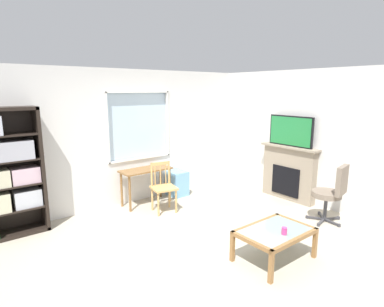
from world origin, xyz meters
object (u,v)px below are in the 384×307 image
(desk_under_window, at_px, (146,175))
(tv, at_px, (291,131))
(fireplace, at_px, (289,173))
(sippy_cup, at_px, (284,231))
(bookshelf, at_px, (8,172))
(wooden_chair, at_px, (163,187))
(plastic_drawer_unit, at_px, (177,183))
(coffee_table, at_px, (275,234))
(office_chair, at_px, (332,191))

(desk_under_window, xyz_separation_m, tv, (2.39, -1.54, 0.81))
(fireplace, relative_size, sippy_cup, 13.71)
(bookshelf, distance_m, sippy_cup, 4.03)
(wooden_chair, height_order, tv, tv)
(desk_under_window, height_order, plastic_drawer_unit, desk_under_window)
(desk_under_window, distance_m, plastic_drawer_unit, 0.84)
(desk_under_window, xyz_separation_m, wooden_chair, (0.06, -0.51, -0.12))
(sippy_cup, bearing_deg, coffee_table, 85.41)
(bookshelf, height_order, tv, bookshelf)
(tv, bearing_deg, coffee_table, -148.59)
(wooden_chair, bearing_deg, fireplace, -23.46)
(fireplace, height_order, coffee_table, fireplace)
(bookshelf, height_order, desk_under_window, bookshelf)
(bookshelf, bearing_deg, office_chair, -33.31)
(tv, xyz_separation_m, office_chair, (-0.42, -1.15, -0.84))
(wooden_chair, xyz_separation_m, tv, (2.34, -1.02, 0.93))
(bookshelf, relative_size, tv, 2.05)
(desk_under_window, distance_m, sippy_cup, 3.00)
(wooden_chair, height_order, plastic_drawer_unit, wooden_chair)
(wooden_chair, relative_size, sippy_cup, 10.00)
(plastic_drawer_unit, xyz_separation_m, sippy_cup, (-0.53, -3.04, 0.20))
(sippy_cup, bearing_deg, desk_under_window, 94.80)
(wooden_chair, bearing_deg, office_chair, -48.59)
(wooden_chair, relative_size, plastic_drawer_unit, 1.74)
(coffee_table, distance_m, sippy_cup, 0.18)
(tv, distance_m, sippy_cup, 2.75)
(office_chair, xyz_separation_m, sippy_cup, (-1.72, -0.30, -0.09))
(office_chair, bearing_deg, bookshelf, 146.69)
(plastic_drawer_unit, xyz_separation_m, fireplace, (1.63, -1.59, 0.29))
(plastic_drawer_unit, distance_m, fireplace, 2.30)
(bookshelf, distance_m, wooden_chair, 2.48)
(desk_under_window, relative_size, fireplace, 0.79)
(coffee_table, xyz_separation_m, sippy_cup, (-0.01, -0.15, 0.10))
(office_chair, distance_m, coffee_table, 1.73)
(bookshelf, distance_m, coffee_table, 3.94)
(tv, bearing_deg, wooden_chair, 156.38)
(tv, bearing_deg, bookshelf, 160.62)
(office_chair, bearing_deg, sippy_cup, -170.13)
(fireplace, distance_m, office_chair, 1.23)
(wooden_chair, xyz_separation_m, fireplace, (2.35, -1.02, 0.09))
(desk_under_window, relative_size, tv, 1.02)
(desk_under_window, bearing_deg, fireplace, -32.51)
(plastic_drawer_unit, bearing_deg, coffee_table, -100.11)
(bookshelf, bearing_deg, desk_under_window, -2.71)
(coffee_table, bearing_deg, fireplace, 31.19)
(fireplace, distance_m, coffee_table, 2.52)
(bookshelf, bearing_deg, tv, -19.38)
(coffee_table, bearing_deg, bookshelf, 130.82)
(office_chair, height_order, sippy_cup, office_chair)
(office_chair, bearing_deg, wooden_chair, 131.41)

